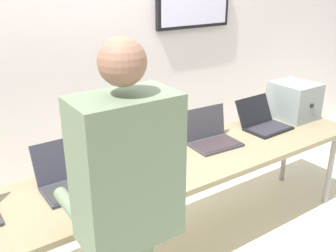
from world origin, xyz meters
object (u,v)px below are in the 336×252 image
laptop_station_4 (263,122)px  laptop_station_2 (144,155)px  workbench (178,168)px  laptop_station_3 (211,136)px  equipment_box (294,100)px  person (127,194)px  laptop_station_1 (66,179)px

laptop_station_4 → laptop_station_2: bearing=179.4°
workbench → laptop_station_3: size_ratio=8.28×
laptop_station_2 → equipment_box: bearing=0.5°
laptop_station_4 → person: (-1.70, -0.73, 0.26)m
equipment_box → laptop_station_1: size_ratio=1.08×
equipment_box → laptop_station_1: 2.14m
equipment_box → laptop_station_3: size_ratio=0.98×
laptop_station_1 → laptop_station_4: 1.73m
laptop_station_1 → laptop_station_3: bearing=-0.1°
laptop_station_2 → laptop_station_3: same height
workbench → person: bearing=-139.7°
workbench → laptop_station_4: bearing=6.3°
workbench → person: size_ratio=1.84×
laptop_station_4 → laptop_station_3: bearing=179.7°
laptop_station_1 → person: (0.03, -0.73, 0.26)m
laptop_station_2 → laptop_station_3: 0.60m
equipment_box → person: person is taller
workbench → laptop_station_2: laptop_station_2 is taller
equipment_box → laptop_station_4: equipment_box is taller
equipment_box → laptop_station_2: size_ratio=1.11×
workbench → laptop_station_1: size_ratio=9.13×
workbench → laptop_station_2: 0.26m
laptop_station_4 → person: 1.87m
laptop_station_3 → laptop_station_4: bearing=-0.3°
laptop_station_1 → laptop_station_4: laptop_station_1 is taller
laptop_station_1 → laptop_station_3: 1.16m
laptop_station_1 → laptop_station_3: laptop_station_3 is taller
laptop_station_1 → person: person is taller
equipment_box → laptop_station_3: bearing=-178.7°
laptop_station_3 → laptop_station_4: laptop_station_3 is taller
laptop_station_3 → person: size_ratio=0.22×
workbench → person: (-0.73, -0.62, 0.36)m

